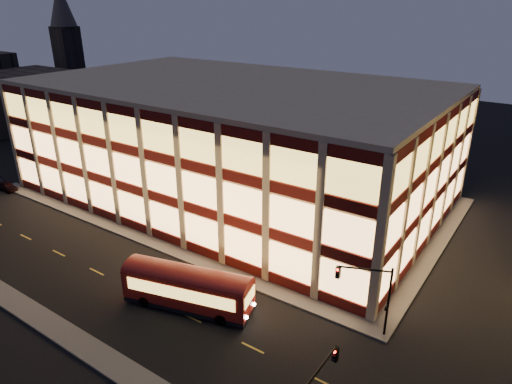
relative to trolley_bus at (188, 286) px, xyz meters
The scene contains 11 objects.
ground 10.30m from the trolley_bus, 150.37° to the left, with size 200.00×200.00×0.00m, color black.
sidewalk_office_south 13.36m from the trolley_bus, 153.03° to the left, with size 54.00×2.00×0.15m, color #514F4C.
sidewalk_office_east 26.26m from the trolley_bus, 57.11° to the left, with size 2.00×30.00×0.15m, color #514F4C.
sidewalk_near 12.04m from the trolley_bus, 137.64° to the right, with size 100.00×2.00×0.15m, color #514F4C.
office_building 25.37m from the trolley_bus, 118.09° to the left, with size 50.45×30.45×14.50m.
bg_building_a 74.48m from the trolley_bus, 162.00° to the left, with size 18.00×28.00×10.00m, color #2D2621.
church_tower 90.99m from the trolley_bus, 150.27° to the left, with size 5.00×5.00×18.00m, color #2D2621.
church_spire 93.11m from the trolley_bus, 150.27° to the left, with size 6.00×6.00×10.00m, color #4C473F.
traffic_signal_far 14.56m from the trolley_bus, 21.28° to the left, with size 3.79×1.87×6.00m.
trolley_bus is the anchor object (origin of this frame).
parked_car_0 37.66m from the trolley_bus, behind, with size 1.38×3.44×1.17m, color black.
Camera 1 is at (31.26, -27.67, 23.69)m, focal length 32.00 mm.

